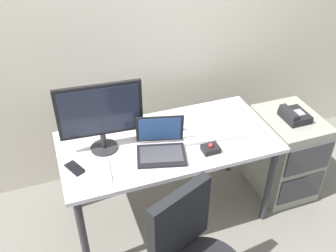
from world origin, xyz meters
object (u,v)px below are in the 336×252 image
coffee_mug (143,128)px  monitor_main (100,114)px  laptop (161,146)px  desk_phone (294,115)px  keyboard (212,135)px  paper_notepad (98,173)px  cell_phone (75,168)px  file_cabinet (285,154)px  trackball_mouse (211,148)px

coffee_mug → monitor_main: bearing=-166.8°
laptop → coffee_mug: 0.23m
desk_phone → monitor_main: monitor_main is taller
coffee_mug → desk_phone: bearing=-9.0°
keyboard → laptop: 0.39m
paper_notepad → keyboard: bearing=7.5°
monitor_main → coffee_mug: (0.28, 0.07, -0.22)m
laptop → keyboard: bearing=5.9°
desk_phone → monitor_main: (-1.39, 0.11, 0.26)m
cell_phone → file_cabinet: bearing=-24.4°
laptop → trackball_mouse: 0.33m
desk_phone → laptop: laptop is taller
keyboard → desk_phone: bearing=1.0°
desk_phone → cell_phone: 1.60m
file_cabinet → cell_phone: (-1.61, -0.05, 0.37)m
keyboard → cell_phone: bearing=-179.0°
laptop → trackball_mouse: size_ratio=3.33×
file_cabinet → trackball_mouse: (-0.75, -0.17, 0.39)m
desk_phone → cell_phone: desk_phone is taller
file_cabinet → monitor_main: size_ratio=1.30×
trackball_mouse → file_cabinet: bearing=12.7°
keyboard → trackball_mouse: 0.16m
file_cabinet → coffee_mug: bearing=171.9°
desk_phone → paper_notepad: 1.48m
coffee_mug → paper_notepad: 0.48m
paper_notepad → cell_phone: 0.16m
desk_phone → coffee_mug: size_ratio=1.98×
monitor_main → keyboard: (0.72, -0.12, -0.26)m
desk_phone → trackball_mouse: bearing=-168.4°
monitor_main → keyboard: monitor_main is taller
monitor_main → trackball_mouse: (0.65, -0.26, -0.25)m
paper_notepad → coffee_mug: bearing=38.4°
laptop → paper_notepad: size_ratio=1.76×
monitor_main → coffee_mug: bearing=13.2°
coffee_mug → laptop: bearing=-76.6°
paper_notepad → desk_phone: bearing=4.6°
desk_phone → trackball_mouse: desk_phone is taller
cell_phone → paper_notepad: bearing=-61.4°
keyboard → cell_phone: size_ratio=2.97×
monitor_main → file_cabinet: bearing=-3.7°
monitor_main → coffee_mug: 0.37m
paper_notepad → cell_phone: bearing=144.6°
monitor_main → paper_notepad: size_ratio=2.56×
laptop → paper_notepad: 0.43m
paper_notepad → monitor_main: bearing=69.3°
desk_phone → keyboard: bearing=-179.0°
cell_phone → laptop: bearing=-28.4°
file_cabinet → keyboard: size_ratio=1.65×
cell_phone → monitor_main: bearing=6.7°
desk_phone → paper_notepad: size_ratio=0.96×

